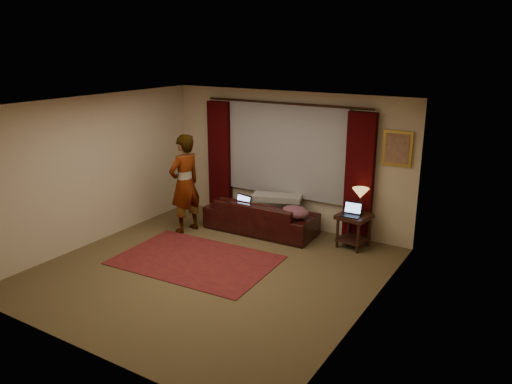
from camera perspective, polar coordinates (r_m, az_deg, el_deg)
floor at (r=8.01m, az=-5.17°, el=-8.92°), size 5.00×5.00×0.01m
ceiling at (r=7.27m, az=-5.71°, el=9.93°), size 5.00×5.00×0.02m
wall_back at (r=9.58m, az=3.56°, el=3.71°), size 5.00×0.02×2.60m
wall_front at (r=5.85m, az=-20.30°, el=-5.90°), size 5.00×0.02×2.60m
wall_left at (r=9.21m, az=-17.99°, el=2.39°), size 0.02×5.00×2.60m
wall_right at (r=6.42m, az=12.78°, el=-3.26°), size 0.02×5.00×2.60m
sheer_curtain at (r=9.49m, az=3.42°, el=4.82°), size 2.50×0.05×1.80m
drape_left at (r=10.29m, az=-4.14°, el=3.92°), size 0.50×0.14×2.30m
drape_right at (r=8.93m, az=11.74°, el=1.63°), size 0.50×0.14×2.30m
curtain_rod at (r=9.30m, az=3.36°, el=10.08°), size 0.04×0.04×3.40m
picture_frame at (r=8.70m, az=15.86°, el=4.81°), size 0.50×0.04×0.60m
sofa at (r=9.39m, az=0.57°, el=-2.06°), size 2.14×0.98×0.85m
throw_blanket at (r=9.39m, az=2.42°, el=0.73°), size 1.00×0.64×0.11m
clothing_pile at (r=8.94m, az=4.47°, el=-2.36°), size 0.63×0.55×0.22m
laptop_sofa at (r=9.36m, az=-1.99°, el=-1.30°), size 0.43×0.46×0.26m
area_rug at (r=8.36m, az=-6.88°, el=-7.73°), size 2.64×1.83×0.01m
end_table at (r=8.89m, az=11.07°, el=-4.37°), size 0.58×0.58×0.60m
tiffany_lamp at (r=8.77m, az=11.80°, el=-1.04°), size 0.35×0.35×0.46m
laptop_table at (r=8.65m, az=10.82°, el=-2.04°), size 0.33×0.36×0.23m
person at (r=9.36m, az=-8.14°, el=0.94°), size 0.64×0.64×1.86m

